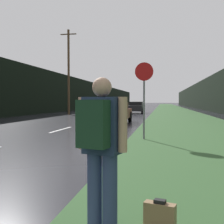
# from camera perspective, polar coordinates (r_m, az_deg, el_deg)

# --- Properties ---
(grass_verge) EXTENTS (6.00, 240.00, 0.02)m
(grass_verge) POSITION_cam_1_polar(r_m,az_deg,el_deg) (40.16, 12.63, 0.06)
(grass_verge) COLOR #33562D
(grass_verge) RESTS_ON ground_plane
(lane_stripe_c) EXTENTS (0.12, 3.00, 0.01)m
(lane_stripe_c) POSITION_cam_1_polar(r_m,az_deg,el_deg) (14.59, -10.30, -3.53)
(lane_stripe_c) COLOR silver
(lane_stripe_c) RESTS_ON ground_plane
(lane_stripe_d) EXTENTS (0.12, 3.00, 0.01)m
(lane_stripe_d) POSITION_cam_1_polar(r_m,az_deg,el_deg) (21.27, -3.68, -1.72)
(lane_stripe_d) COLOR silver
(lane_stripe_d) RESTS_ON ground_plane
(lane_stripe_e) EXTENTS (0.12, 3.00, 0.01)m
(lane_stripe_e) POSITION_cam_1_polar(r_m,az_deg,el_deg) (28.10, -0.26, -0.78)
(lane_stripe_e) COLOR silver
(lane_stripe_e) RESTS_ON ground_plane
(lane_stripe_f) EXTENTS (0.12, 3.00, 0.01)m
(lane_stripe_f) POSITION_cam_1_polar(r_m,az_deg,el_deg) (35.00, 1.82, -0.20)
(lane_stripe_f) COLOR silver
(lane_stripe_f) RESTS_ON ground_plane
(treeline_far_side) EXTENTS (2.00, 140.00, 5.33)m
(treeline_far_side) POSITION_cam_1_polar(r_m,az_deg,el_deg) (52.28, -6.38, 3.49)
(treeline_far_side) COLOR black
(treeline_far_side) RESTS_ON ground_plane
(treeline_near_side) EXTENTS (2.00, 140.00, 5.12)m
(treeline_near_side) POSITION_cam_1_polar(r_m,az_deg,el_deg) (50.71, 18.97, 3.31)
(treeline_near_side) COLOR black
(treeline_near_side) RESTS_ON ground_plane
(utility_pole_far) EXTENTS (1.80, 0.24, 9.29)m
(utility_pole_far) POSITION_cam_1_polar(r_m,az_deg,el_deg) (31.47, -8.80, 8.22)
(utility_pole_far) COLOR #4C3823
(utility_pole_far) RESTS_ON ground_plane
(stop_sign) EXTENTS (0.69, 0.07, 2.91)m
(stop_sign) POSITION_cam_1_polar(r_m,az_deg,el_deg) (10.64, 6.53, 4.01)
(stop_sign) COLOR slate
(stop_sign) RESTS_ON ground_plane
(hitchhiker_with_backpack) EXTENTS (0.58, 0.48, 1.71)m
(hitchhiker_with_backpack) POSITION_cam_1_polar(r_m,az_deg,el_deg) (3.08, -2.36, -6.46)
(hitchhiker_with_backpack) COLOR navy
(hitchhiker_with_backpack) RESTS_ON ground_plane
(suitcase) EXTENTS (0.37, 0.21, 0.34)m
(suitcase) POSITION_cam_1_polar(r_m,az_deg,el_deg) (3.41, 9.69, -20.05)
(suitcase) COLOR olive
(suitcase) RESTS_ON ground_plane
(car_passing_near) EXTENTS (2.04, 4.41, 1.39)m
(car_passing_near) POSITION_cam_1_polar(r_m,az_deg,el_deg) (18.78, 0.42, -0.04)
(car_passing_near) COLOR maroon
(car_passing_near) RESTS_ON ground_plane
(car_passing_far) EXTENTS (1.88, 4.34, 1.41)m
(car_passing_far) POSITION_cam_1_polar(r_m,az_deg,el_deg) (34.77, 4.93, 0.95)
(car_passing_far) COLOR black
(car_passing_far) RESTS_ON ground_plane
(car_oncoming) EXTENTS (2.04, 4.34, 1.58)m
(car_oncoming) POSITION_cam_1_polar(r_m,az_deg,el_deg) (47.75, 1.77, 1.39)
(car_oncoming) COLOR #4C514C
(car_oncoming) RESTS_ON ground_plane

